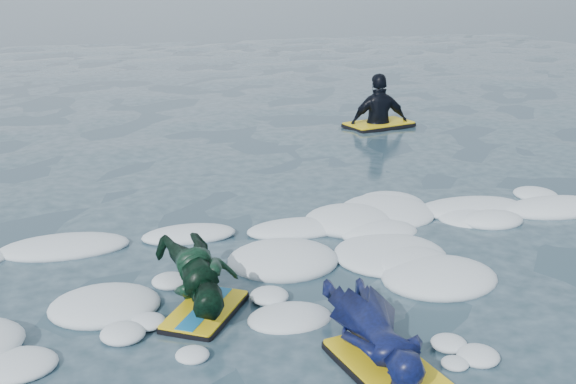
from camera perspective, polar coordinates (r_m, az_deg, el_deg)
The scene contains 5 objects.
ground at distance 6.32m, azimuth -1.32°, elevation -8.67°, with size 120.00×120.00×0.00m, color #18263A.
foam_band at distance 7.24m, azimuth -3.20°, elevation -5.12°, with size 12.00×3.10×0.30m, color white, non-canonical shape.
prone_woman_unit at distance 5.46m, azimuth 6.98°, elevation -10.99°, with size 0.74×1.56×0.39m.
prone_child_unit at distance 6.19m, azimuth -6.90°, elevation -6.75°, with size 0.86×1.34×0.51m.
waiting_rider_unit at distance 12.91m, azimuth 7.19°, elevation 5.31°, with size 1.34×0.96×1.80m.
Camera 1 is at (-1.28, -5.51, 2.82)m, focal length 45.00 mm.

